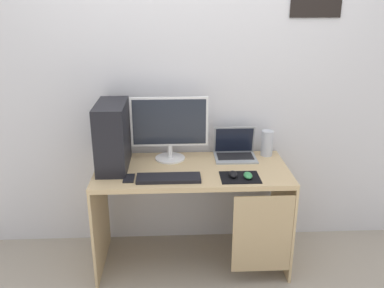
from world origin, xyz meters
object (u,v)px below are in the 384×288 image
speaker (267,143)px  cell_phone (129,178)px  laptop (235,151)px  mouse_left (233,174)px  pc_tower (113,136)px  monitor (169,127)px  keyboard (169,178)px  mouse_right (248,175)px

speaker → cell_phone: bearing=-158.9°
laptop → mouse_left: (-0.06, -0.36, -0.02)m
pc_tower → laptop: bearing=9.3°
pc_tower → monitor: 0.41m
pc_tower → speaker: size_ratio=2.39×
pc_tower → keyboard: (0.38, -0.24, -0.22)m
monitor → mouse_right: (0.51, -0.36, -0.23)m
monitor → cell_phone: (-0.27, -0.33, -0.24)m
pc_tower → keyboard: bearing=-31.9°
pc_tower → mouse_left: bearing=-15.1°
keyboard → mouse_right: bearing=-0.5°
pc_tower → mouse_right: (0.90, -0.24, -0.21)m
speaker → keyboard: speaker is taller
pc_tower → speaker: 1.14m
speaker → keyboard: (-0.74, -0.41, -0.08)m
mouse_right → pc_tower: bearing=165.0°
mouse_left → monitor: bearing=141.0°
laptop → speaker: (0.24, 0.03, 0.05)m
pc_tower → mouse_right: 0.96m
monitor → pc_tower: bearing=-162.7°
pc_tower → mouse_left: size_ratio=4.79×
cell_phone → pc_tower: bearing=119.5°
speaker → keyboard: 0.85m
pc_tower → keyboard: pc_tower is taller
monitor → mouse_left: 0.58m
keyboard → mouse_right: mouse_right is taller
speaker → keyboard: bearing=-151.0°
keyboard → speaker: bearing=29.0°
laptop → mouse_right: 0.39m
monitor → speaker: monitor is taller
speaker → cell_phone: speaker is taller
mouse_left → keyboard: bearing=-177.3°
laptop → mouse_right: size_ratio=3.17×
speaker → cell_phone: size_ratio=1.48×
laptop → speaker: bearing=6.5°
monitor → keyboard: monitor is taller
laptop → mouse_right: laptop is taller
pc_tower → cell_phone: 0.33m
cell_phone → mouse_right: bearing=-2.2°
keyboard → mouse_left: bearing=2.7°
mouse_right → monitor: bearing=144.7°
pc_tower → laptop: pc_tower is taller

